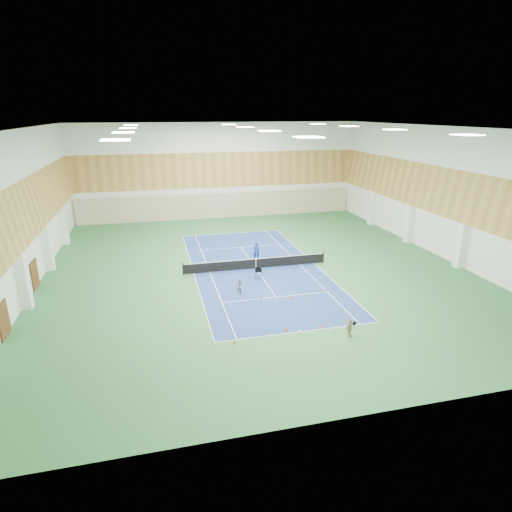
# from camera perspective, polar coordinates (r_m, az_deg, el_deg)

# --- Properties ---
(ground) EXTENTS (40.00, 40.00, 0.00)m
(ground) POSITION_cam_1_polar(r_m,az_deg,el_deg) (38.00, -0.02, -1.67)
(ground) COLOR #2C6837
(ground) RESTS_ON ground
(room_shell) EXTENTS (36.00, 40.00, 12.00)m
(room_shell) POSITION_cam_1_polar(r_m,az_deg,el_deg) (36.35, -0.02, 7.23)
(room_shell) COLOR white
(room_shell) RESTS_ON ground
(wood_cladding) EXTENTS (36.00, 40.00, 8.00)m
(wood_cladding) POSITION_cam_1_polar(r_m,az_deg,el_deg) (36.00, -0.02, 10.35)
(wood_cladding) COLOR #C08D47
(wood_cladding) RESTS_ON room_shell
(ceiling_light_grid) EXTENTS (21.40, 25.40, 0.06)m
(ceiling_light_grid) POSITION_cam_1_polar(r_m,az_deg,el_deg) (35.64, -0.02, 16.60)
(ceiling_light_grid) COLOR white
(ceiling_light_grid) RESTS_ON room_shell
(court_surface) EXTENTS (10.97, 23.77, 0.01)m
(court_surface) POSITION_cam_1_polar(r_m,az_deg,el_deg) (38.00, -0.02, -1.66)
(court_surface) COLOR navy
(court_surface) RESTS_ON ground
(tennis_balls_scatter) EXTENTS (10.57, 22.77, 0.07)m
(tennis_balls_scatter) POSITION_cam_1_polar(r_m,az_deg,el_deg) (37.99, -0.02, -1.60)
(tennis_balls_scatter) COLOR gold
(tennis_balls_scatter) RESTS_ON ground
(tennis_net) EXTENTS (12.80, 0.10, 1.10)m
(tennis_net) POSITION_cam_1_polar(r_m,az_deg,el_deg) (37.81, -0.02, -0.89)
(tennis_net) COLOR black
(tennis_net) RESTS_ON ground
(back_curtain) EXTENTS (35.40, 0.16, 3.20)m
(back_curtain) POSITION_cam_1_polar(r_m,az_deg,el_deg) (56.22, -4.85, 6.71)
(back_curtain) COLOR #C6B793
(back_curtain) RESTS_ON ground
(door_left_a) EXTENTS (0.08, 1.80, 2.20)m
(door_left_a) POSITION_cam_1_polar(r_m,az_deg,el_deg) (30.72, -30.59, -7.35)
(door_left_a) COLOR #593319
(door_left_a) RESTS_ON ground
(door_left_b) EXTENTS (0.08, 1.80, 2.20)m
(door_left_b) POSITION_cam_1_polar(r_m,az_deg,el_deg) (37.86, -27.41, -2.17)
(door_left_b) COLOR #593319
(door_left_b) RESTS_ON ground
(coach) EXTENTS (0.69, 0.51, 1.74)m
(coach) POSITION_cam_1_polar(r_m,az_deg,el_deg) (39.87, 0.05, 0.65)
(coach) COLOR #213597
(coach) RESTS_ON ground
(child_court) EXTENTS (0.63, 0.53, 1.14)m
(child_court) POSITION_cam_1_polar(r_m,az_deg,el_deg) (32.69, -2.12, -4.10)
(child_court) COLOR gray
(child_court) RESTS_ON ground
(child_apron) EXTENTS (0.72, 0.51, 1.13)m
(child_apron) POSITION_cam_1_polar(r_m,az_deg,el_deg) (27.35, 12.40, -9.37)
(child_apron) COLOR tan
(child_apron) RESTS_ON ground
(ball_cart) EXTENTS (0.56, 0.56, 0.91)m
(ball_cart) POSITION_cam_1_polar(r_m,az_deg,el_deg) (35.63, 0.29, -2.31)
(ball_cart) COLOR black
(ball_cart) RESTS_ON ground
(cone_svc_a) EXTENTS (0.18, 0.18, 0.19)m
(cone_svc_a) POSITION_cam_1_polar(r_m,az_deg,el_deg) (31.64, -4.42, -5.88)
(cone_svc_a) COLOR orange
(cone_svc_a) RESTS_ON ground
(cone_svc_b) EXTENTS (0.18, 0.18, 0.19)m
(cone_svc_b) POSITION_cam_1_polar(r_m,az_deg,el_deg) (31.90, 0.74, -5.61)
(cone_svc_b) COLOR #F05C0C
(cone_svc_b) RESTS_ON ground
(cone_svc_c) EXTENTS (0.23, 0.23, 0.25)m
(cone_svc_c) POSITION_cam_1_polar(r_m,az_deg,el_deg) (32.05, 4.63, -5.50)
(cone_svc_c) COLOR #D8530B
(cone_svc_c) RESTS_ON ground
(cone_svc_d) EXTENTS (0.20, 0.20, 0.22)m
(cone_svc_d) POSITION_cam_1_polar(r_m,az_deg,el_deg) (33.68, 9.25, -4.49)
(cone_svc_d) COLOR orange
(cone_svc_d) RESTS_ON ground
(cone_base_a) EXTENTS (0.19, 0.19, 0.21)m
(cone_base_a) POSITION_cam_1_polar(r_m,az_deg,el_deg) (26.19, -2.95, -11.40)
(cone_base_a) COLOR #D9490B
(cone_base_a) RESTS_ON ground
(cone_base_b) EXTENTS (0.23, 0.23, 0.25)m
(cone_base_b) POSITION_cam_1_polar(r_m,az_deg,el_deg) (27.59, 4.08, -9.71)
(cone_base_b) COLOR #F04D0C
(cone_base_b) RESTS_ON ground
(cone_base_c) EXTENTS (0.21, 0.21, 0.23)m
(cone_base_c) POSITION_cam_1_polar(r_m,az_deg,el_deg) (28.15, 8.58, -9.31)
(cone_base_c) COLOR #FF410D
(cone_base_c) RESTS_ON ground
(cone_base_d) EXTENTS (0.21, 0.21, 0.23)m
(cone_base_d) POSITION_cam_1_polar(r_m,az_deg,el_deg) (29.28, 11.99, -8.36)
(cone_base_d) COLOR orange
(cone_base_d) RESTS_ON ground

